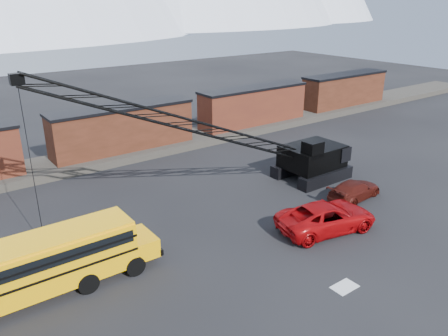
# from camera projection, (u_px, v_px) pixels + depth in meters

# --- Properties ---
(ground) EXTENTS (160.00, 160.00, 0.00)m
(ground) POSITION_uv_depth(u_px,v_px,m) (284.00, 256.00, 25.50)
(ground) COLOR black
(ground) RESTS_ON ground
(gravel_berm) EXTENTS (120.00, 5.00, 0.70)m
(gravel_berm) POSITION_uv_depth(u_px,v_px,m) (125.00, 152.00, 41.91)
(gravel_berm) COLOR #413D36
(gravel_berm) RESTS_ON ground
(boxcar_mid) EXTENTS (13.70, 3.10, 4.17)m
(boxcar_mid) POSITION_uv_depth(u_px,v_px,m) (123.00, 128.00, 41.04)
(boxcar_mid) COLOR #542617
(boxcar_mid) RESTS_ON gravel_berm
(boxcar_east_near) EXTENTS (13.70, 3.10, 4.17)m
(boxcar_east_near) POSITION_uv_depth(u_px,v_px,m) (253.00, 105.00, 49.89)
(boxcar_east_near) COLOR #4B1F15
(boxcar_east_near) RESTS_ON gravel_berm
(boxcar_east_far) EXTENTS (13.70, 3.10, 4.17)m
(boxcar_east_far) POSITION_uv_depth(u_px,v_px,m) (344.00, 89.00, 58.75)
(boxcar_east_far) COLOR #542617
(boxcar_east_far) RESTS_ON gravel_berm
(snow_patch) EXTENTS (1.40, 0.90, 0.02)m
(snow_patch) POSITION_uv_depth(u_px,v_px,m) (345.00, 287.00, 22.77)
(snow_patch) COLOR silver
(snow_patch) RESTS_ON ground
(school_bus) EXTENTS (11.65, 2.65, 3.19)m
(school_bus) POSITION_uv_depth(u_px,v_px,m) (40.00, 264.00, 21.56)
(school_bus) COLOR #FFB105
(school_bus) RESTS_ON ground
(red_pickup) EXTENTS (7.14, 4.38, 1.85)m
(red_pickup) POSITION_uv_depth(u_px,v_px,m) (326.00, 217.00, 28.15)
(red_pickup) COLOR #A7080B
(red_pickup) RESTS_ON ground
(maroon_suv) EXTENTS (5.05, 2.39, 1.42)m
(maroon_suv) POSITION_uv_depth(u_px,v_px,m) (354.00, 190.00, 32.67)
(maroon_suv) COLOR #41110B
(maroon_suv) RESTS_ON ground
(crawler_crane) EXTENTS (24.56, 4.33, 10.65)m
(crawler_crane) POSITION_uv_depth(u_px,v_px,m) (200.00, 128.00, 29.66)
(crawler_crane) COLOR black
(crawler_crane) RESTS_ON ground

